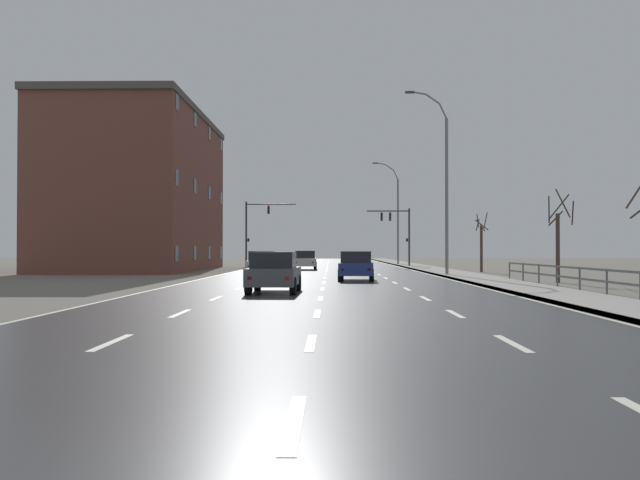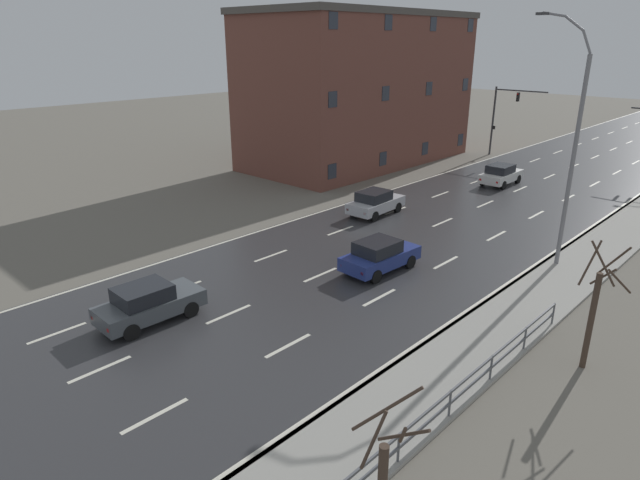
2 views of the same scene
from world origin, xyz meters
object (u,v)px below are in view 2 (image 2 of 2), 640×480
object	(u,v)px
street_lamp_midground	(571,150)
car_far_left	(501,174)
traffic_signal_left	(502,111)
car_near_right	(375,202)
car_near_left	(149,303)
brick_building	(359,89)
car_distant	(380,255)

from	to	relation	value
street_lamp_midground	car_far_left	xyz separation A→B (m)	(-9.18, 12.97, -4.88)
traffic_signal_left	car_near_right	bearing A→B (deg)	-82.42
car_near_right	car_near_left	bearing A→B (deg)	-85.05
traffic_signal_left	street_lamp_midground	bearing A→B (deg)	-58.10
car_near_right	brick_building	size ratio (longest dim) A/B	0.20
car_far_left	car_near_left	bearing A→B (deg)	-90.74
car_far_left	car_near_right	xyz separation A→B (m)	(-2.27, -12.56, 0.00)
car_near_left	brick_building	world-z (taller)	brick_building
car_near_right	traffic_signal_left	bearing A→B (deg)	95.18
traffic_signal_left	car_near_right	xyz separation A→B (m)	(3.04, -22.86, -3.34)
car_distant	car_far_left	size ratio (longest dim) A/B	1.01
car_distant	car_near_left	bearing A→B (deg)	-106.11
street_lamp_midground	car_far_left	bearing A→B (deg)	125.29
street_lamp_midground	traffic_signal_left	size ratio (longest dim) A/B	1.83
traffic_signal_left	car_far_left	xyz separation A→B (m)	(5.31, -10.30, -3.34)
traffic_signal_left	car_distant	world-z (taller)	traffic_signal_left
car_near_right	brick_building	distance (m)	17.16
car_distant	car_far_left	distance (m)	19.81
car_distant	brick_building	distance (m)	25.81
street_lamp_midground	car_near_left	world-z (taller)	street_lamp_midground
brick_building	car_near_right	bearing A→B (deg)	-46.39
car_distant	car_near_right	world-z (taller)	same
car_near_left	car_far_left	world-z (taller)	same
traffic_signal_left	car_distant	size ratio (longest dim) A/B	1.52
traffic_signal_left	car_distant	bearing A→B (deg)	-73.67
car_distant	brick_building	bearing A→B (deg)	134.84
street_lamp_midground	car_far_left	size ratio (longest dim) A/B	2.83
brick_building	car_near_left	bearing A→B (deg)	-65.11
car_near_left	car_distant	xyz separation A→B (m)	(3.48, 10.19, 0.00)
car_distant	traffic_signal_left	bearing A→B (deg)	109.08
street_lamp_midground	traffic_signal_left	distance (m)	27.45
car_near_right	brick_building	xyz separation A→B (m)	(-11.20, 11.75, 5.57)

